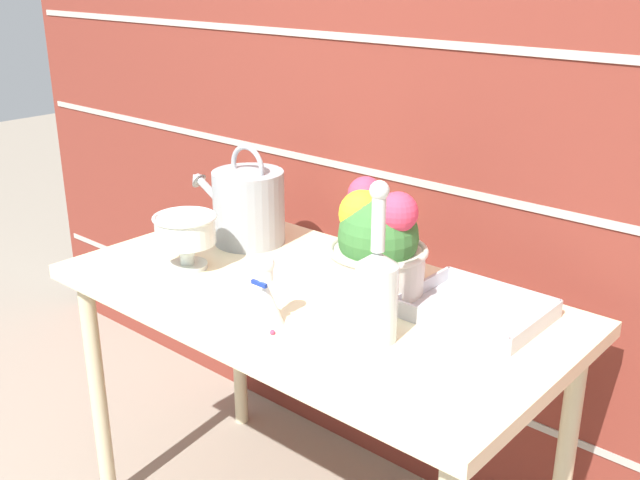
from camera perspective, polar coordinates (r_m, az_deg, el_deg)
name	(u,v)px	position (r m, az deg, el deg)	size (l,w,h in m)	color
brick_wall	(425,112)	(2.01, 8.03, 9.63)	(3.60, 0.08, 2.20)	maroon
patio_table	(311,320)	(1.80, -0.68, -6.15)	(1.23, 0.65, 0.74)	beige
watering_can	(248,206)	(2.05, -5.51, 2.61)	(0.34, 0.20, 0.28)	#93999E
crystal_pedestal_bowl	(185,232)	(1.90, -10.21, 0.58)	(0.16, 0.16, 0.14)	silver
flower_planter	(377,244)	(1.73, 4.36, -0.29)	(0.24, 0.24, 0.26)	beige
glass_decanter	(377,288)	(1.51, 4.34, -3.69)	(0.09, 0.09, 0.34)	silver
figurine_vase	(266,296)	(1.59, -4.14, -4.30)	(0.08, 0.08, 0.16)	white
wire_tray	(475,311)	(1.68, 11.74, -5.34)	(0.29, 0.24, 0.04)	#B7B7BC
fallen_petal	(273,332)	(1.58, -3.64, -7.05)	(0.01, 0.01, 0.01)	#E03856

